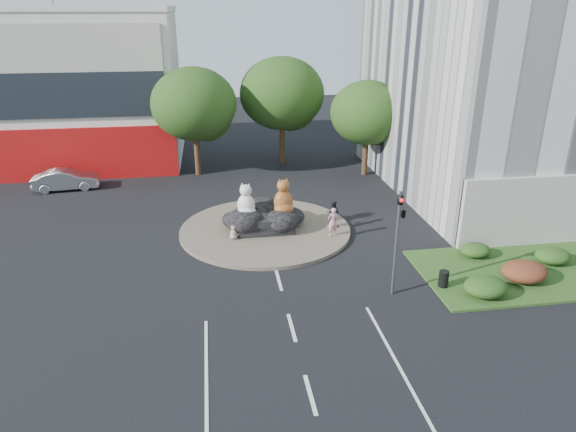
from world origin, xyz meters
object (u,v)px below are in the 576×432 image
(cat_white, at_px, (246,200))
(pedestrian_pink, at_px, (333,222))
(cat_tabby, at_px, (283,196))
(litter_bin, at_px, (444,279))
(kitten_calico, at_px, (233,232))
(parked_car, at_px, (66,180))
(kitten_white, at_px, (291,225))
(pedestrian_dark, at_px, (333,214))

(cat_white, distance_m, pedestrian_pink, 5.08)
(cat_tabby, bearing_deg, litter_bin, -55.84)
(kitten_calico, height_order, parked_car, parked_car)
(parked_car, distance_m, litter_bin, 27.29)
(kitten_white, distance_m, pedestrian_pink, 2.44)
(cat_white, xyz_separation_m, cat_tabby, (2.16, 0.12, 0.07))
(cat_tabby, xyz_separation_m, pedestrian_dark, (2.93, -0.23, -1.19))
(cat_tabby, bearing_deg, kitten_white, -70.62)
(kitten_white, xyz_separation_m, pedestrian_pink, (2.27, -0.80, 0.42))
(pedestrian_dark, xyz_separation_m, litter_bin, (3.50, -7.61, -0.48))
(kitten_calico, bearing_deg, cat_white, 84.71)
(kitten_white, bearing_deg, pedestrian_dark, -42.99)
(cat_white, relative_size, litter_bin, 2.55)
(cat_white, height_order, pedestrian_pink, cat_white)
(cat_tabby, bearing_deg, pedestrian_dark, -9.65)
(kitten_white, height_order, parked_car, parked_car)
(litter_bin, bearing_deg, pedestrian_pink, 121.25)
(cat_tabby, relative_size, pedestrian_pink, 1.29)
(pedestrian_dark, bearing_deg, litter_bin, 145.89)
(kitten_calico, distance_m, pedestrian_pink, 5.61)
(cat_white, relative_size, parked_car, 0.44)
(cat_tabby, relative_size, parked_car, 0.47)
(kitten_white, xyz_separation_m, parked_car, (-14.80, 10.45, 0.13))
(pedestrian_dark, bearing_deg, cat_white, 29.93)
(cat_white, height_order, pedestrian_dark, cat_white)
(litter_bin, bearing_deg, kitten_calico, 144.54)
(cat_tabby, bearing_deg, parked_car, 140.91)
(kitten_calico, xyz_separation_m, parked_car, (-11.49, 10.86, 0.14))
(kitten_white, distance_m, litter_bin, 9.36)
(pedestrian_dark, bearing_deg, kitten_calico, 39.90)
(kitten_calico, height_order, pedestrian_dark, pedestrian_dark)
(cat_tabby, height_order, pedestrian_pink, cat_tabby)
(kitten_white, height_order, litter_bin, kitten_white)
(pedestrian_pink, height_order, parked_car, pedestrian_pink)
(parked_car, bearing_deg, cat_tabby, -130.26)
(cat_white, height_order, kitten_white, cat_white)
(cat_white, bearing_deg, kitten_white, 11.08)
(cat_tabby, xyz_separation_m, kitten_white, (0.33, -0.73, -1.56))
(cat_tabby, height_order, litter_bin, cat_tabby)
(pedestrian_pink, bearing_deg, cat_white, -33.35)
(pedestrian_pink, bearing_deg, pedestrian_dark, -120.87)
(pedestrian_dark, xyz_separation_m, parked_car, (-17.40, 9.95, -0.24))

